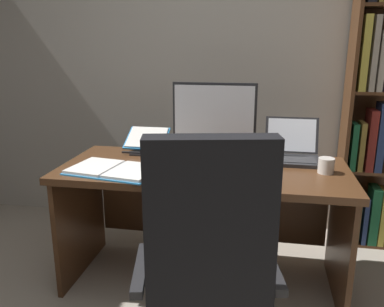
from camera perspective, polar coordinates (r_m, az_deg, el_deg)
The scene contains 12 objects.
wall_back at distance 3.13m, azimuth 7.05°, elevation 14.56°, with size 5.69×0.12×2.79m, color #B2ADA3.
desk at distance 2.45m, azimuth 1.90°, elevation -5.98°, with size 1.66×0.71×0.75m.
office_chair at distance 1.71m, azimuth 2.25°, elevation -18.56°, with size 0.68×0.60×1.13m.
monitor at distance 2.47m, azimuth 3.18°, elevation 4.90°, with size 0.52×0.16×0.46m.
laptop at distance 2.51m, azimuth 14.10°, elevation 0.26°, with size 0.33×0.32×0.24m.
keyboard at distance 2.18m, azimuth 1.91°, elevation -2.65°, with size 0.42×0.15×0.02m, color #232326.
computer_mouse at distance 2.16m, azimuth 9.83°, elevation -2.85°, with size 0.06×0.10×0.04m, color #232326.
reading_stand_with_book at distance 2.66m, azimuth -6.58°, elevation 1.86°, with size 0.28×0.27×0.14m.
open_binder at distance 2.26m, azimuth -11.19°, elevation -2.28°, with size 0.53×0.38×0.02m.
notepad at distance 2.33m, azimuth -3.72°, elevation -1.65°, with size 0.15×0.21×0.01m, color silver.
pen at distance 2.32m, azimuth -3.24°, elevation -1.46°, with size 0.01×0.01×0.14m, color maroon.
coffee_mug at distance 2.31m, azimuth 18.66°, elevation -1.65°, with size 0.09×0.09×0.09m, color silver.
Camera 1 is at (0.19, -1.09, 1.44)m, focal length 37.23 mm.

